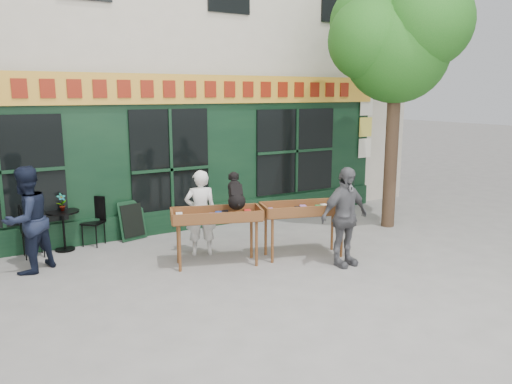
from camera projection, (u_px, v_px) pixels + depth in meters
ground at (222, 263)px, 8.74m from camera, size 80.00×80.00×0.00m
building at (114, 12)px, 12.80m from camera, size 14.00×7.26×10.00m
street_tree at (397, 35)px, 10.42m from camera, size 3.05×2.90×5.60m
book_cart_center at (217, 218)px, 8.49m from camera, size 1.62×1.07×0.99m
dog at (236, 190)px, 8.53m from camera, size 0.52×0.68×0.60m
woman at (201, 213)px, 9.04m from camera, size 0.66×0.54×1.57m
book_cart_right at (304, 212)px, 8.94m from camera, size 1.62×1.03×0.99m
man_right at (345, 217)px, 8.46m from camera, size 1.02×0.47×1.71m
bistro_table at (63, 222)px, 9.32m from camera, size 0.60×0.60×0.76m
bistro_chair_left at (27, 228)px, 8.91m from camera, size 0.37×0.36×0.95m
bistro_chair_right at (95, 216)px, 9.72m from camera, size 0.51×0.51×0.95m
potted_plant at (62, 202)px, 9.24m from camera, size 0.20×0.16×0.33m
man_left at (27, 220)px, 8.14m from camera, size 1.09×1.04×1.77m
chalkboard at (132, 220)px, 10.05m from camera, size 0.59×0.31×0.79m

